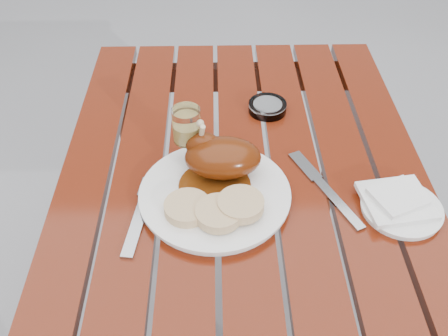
% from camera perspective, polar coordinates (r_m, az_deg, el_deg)
% --- Properties ---
extents(table, '(0.80, 1.20, 0.75)m').
position_cam_1_polar(table, '(1.35, 1.89, -13.35)').
color(table, maroon).
rests_on(table, ground).
extents(dinner_plate, '(0.37, 0.37, 0.02)m').
position_cam_1_polar(dinner_plate, '(1.03, -1.05, -3.11)').
color(dinner_plate, white).
rests_on(dinner_plate, table).
extents(roast_duck, '(0.17, 0.17, 0.11)m').
position_cam_1_polar(roast_duck, '(1.03, -0.51, 1.21)').
color(roast_duck, '#5B280A').
rests_on(roast_duck, dinner_plate).
extents(bread_dumplings, '(0.20, 0.11, 0.03)m').
position_cam_1_polar(bread_dumplings, '(0.97, -0.97, -4.63)').
color(bread_dumplings, '#D9B784').
rests_on(bread_dumplings, dinner_plate).
extents(wine_glass, '(0.08, 0.08, 0.15)m').
position_cam_1_polar(wine_glass, '(1.06, -4.19, 3.40)').
color(wine_glass, '#D4B960').
rests_on(wine_glass, table).
extents(side_plate, '(0.18, 0.18, 0.01)m').
position_cam_1_polar(side_plate, '(1.07, 19.60, -4.39)').
color(side_plate, white).
rests_on(side_plate, table).
extents(napkin, '(0.15, 0.14, 0.01)m').
position_cam_1_polar(napkin, '(1.06, 19.10, -3.56)').
color(napkin, white).
rests_on(napkin, side_plate).
extents(ashtray, '(0.12, 0.12, 0.02)m').
position_cam_1_polar(ashtray, '(1.26, 4.99, 6.96)').
color(ashtray, '#B2B7BC').
rests_on(ashtray, table).
extents(fork, '(0.05, 0.20, 0.01)m').
position_cam_1_polar(fork, '(1.01, -9.69, -5.71)').
color(fork, gray).
rests_on(fork, table).
extents(knife, '(0.11, 0.20, 0.01)m').
position_cam_1_polar(knife, '(1.06, 12.03, -2.93)').
color(knife, gray).
rests_on(knife, table).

